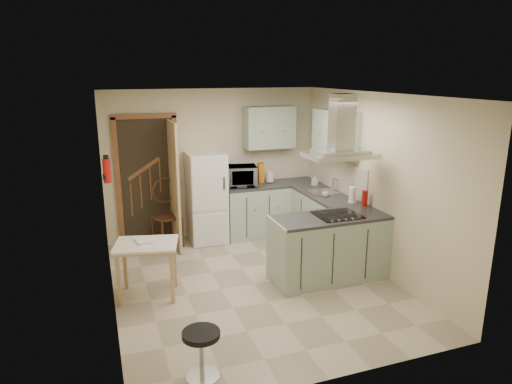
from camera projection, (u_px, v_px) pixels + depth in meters
name	position (u px, v px, depth m)	size (l,w,h in m)	color
floor	(254.00, 284.00, 6.14)	(4.20, 4.20, 0.00)	#BAAE91
ceiling	(254.00, 94.00, 5.50)	(4.20, 4.20, 0.00)	silver
back_wall	(213.00, 164.00, 7.73)	(3.60, 3.60, 0.00)	beige
left_wall	(106.00, 208.00, 5.24)	(4.20, 4.20, 0.00)	beige
right_wall	(375.00, 183.00, 6.41)	(4.20, 4.20, 0.00)	beige
doorway	(148.00, 181.00, 7.40)	(1.10, 0.12, 2.10)	brown
fridge	(206.00, 198.00, 7.52)	(0.60, 0.60, 1.50)	white
counter_back	(255.00, 210.00, 7.88)	(1.08, 0.60, 0.90)	#9EB2A0
counter_right	(317.00, 216.00, 7.54)	(0.60, 1.95, 0.90)	#9EB2A0
splashback	(266.00, 166.00, 8.06)	(1.68, 0.02, 0.50)	beige
wall_cabinet_back	(269.00, 127.00, 7.73)	(0.85, 0.35, 0.70)	#9EB2A0
wall_cabinet_right	(336.00, 133.00, 6.97)	(0.35, 0.90, 0.70)	#9EB2A0
peninsula	(329.00, 248.00, 6.20)	(1.55, 0.65, 0.90)	#9EB2A0
hob	(337.00, 215.00, 6.11)	(0.58, 0.50, 0.01)	black
extractor_hood	(340.00, 155.00, 5.90)	(0.90, 0.55, 0.10)	silver
sink	(323.00, 192.00, 7.26)	(0.45, 0.40, 0.01)	silver
fire_extinguisher	(107.00, 171.00, 6.01)	(0.10, 0.10, 0.32)	#B2140F
drop_leaf_table	(148.00, 270.00, 5.73)	(0.76, 0.57, 0.71)	tan
bentwood_chair	(167.00, 217.00, 7.34)	(0.45, 0.45, 1.01)	#471E17
stool	(202.00, 354.00, 4.22)	(0.35, 0.35, 0.48)	black
microwave	(238.00, 176.00, 7.64)	(0.61, 0.41, 0.34)	black
kettle	(270.00, 177.00, 7.88)	(0.14, 0.14, 0.21)	silver
cereal_box	(261.00, 172.00, 7.95)	(0.09, 0.22, 0.33)	orange
soap_bottle	(315.00, 180.00, 7.70)	(0.08, 0.08, 0.18)	silver
paper_towel	(352.00, 195.00, 6.66)	(0.10, 0.10, 0.25)	white
cup	(326.00, 194.00, 7.00)	(0.11, 0.11, 0.08)	white
red_bottle	(365.00, 198.00, 6.51)	(0.08, 0.08, 0.23)	#AD150E
book	(136.00, 238.00, 5.64)	(0.19, 0.26, 0.11)	#AB4739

